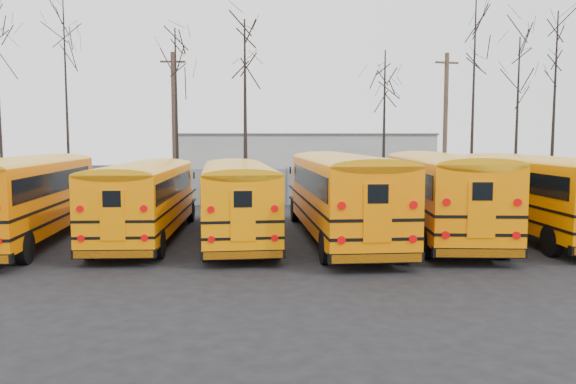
{
  "coord_description": "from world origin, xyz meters",
  "views": [
    {
      "loc": [
        -0.66,
        -18.93,
        3.65
      ],
      "look_at": [
        -0.15,
        2.73,
        1.6
      ],
      "focal_mm": 35.0,
      "sensor_mm": 36.0,
      "label": 1
    }
  ],
  "objects_px": {
    "bus_a": "(25,192)",
    "bus_f": "(535,189)",
    "utility_pole_left": "(174,122)",
    "bus_d": "(342,190)",
    "utility_pole_right": "(445,123)",
    "bus_b": "(145,194)",
    "bus_c": "(237,194)",
    "bus_e": "(440,188)"
  },
  "relations": [
    {
      "from": "bus_a",
      "to": "bus_f",
      "type": "bearing_deg",
      "value": -2.02
    },
    {
      "from": "utility_pole_left",
      "to": "bus_d",
      "type": "bearing_deg",
      "value": -64.64
    },
    {
      "from": "bus_a",
      "to": "utility_pole_right",
      "type": "relative_size",
      "value": 1.24
    },
    {
      "from": "bus_b",
      "to": "bus_f",
      "type": "xyz_separation_m",
      "value": [
        14.34,
        0.34,
        0.13
      ]
    },
    {
      "from": "bus_b",
      "to": "bus_f",
      "type": "height_order",
      "value": "bus_f"
    },
    {
      "from": "bus_a",
      "to": "utility_pole_right",
      "type": "distance_m",
      "value": 25.6
    },
    {
      "from": "bus_c",
      "to": "bus_d",
      "type": "height_order",
      "value": "bus_d"
    },
    {
      "from": "bus_f",
      "to": "utility_pole_left",
      "type": "bearing_deg",
      "value": 132.6
    },
    {
      "from": "bus_f",
      "to": "utility_pole_right",
      "type": "xyz_separation_m",
      "value": [
        1.24,
        15.33,
        2.85
      ]
    },
    {
      "from": "utility_pole_left",
      "to": "bus_e",
      "type": "bearing_deg",
      "value": -55.13
    },
    {
      "from": "bus_a",
      "to": "utility_pole_left",
      "type": "height_order",
      "value": "utility_pole_left"
    },
    {
      "from": "bus_e",
      "to": "utility_pole_right",
      "type": "relative_size",
      "value": 1.27
    },
    {
      "from": "bus_b",
      "to": "bus_e",
      "type": "relative_size",
      "value": 0.9
    },
    {
      "from": "bus_b",
      "to": "bus_d",
      "type": "bearing_deg",
      "value": -5.05
    },
    {
      "from": "bus_c",
      "to": "utility_pole_right",
      "type": "bearing_deg",
      "value": 46.39
    },
    {
      "from": "bus_d",
      "to": "utility_pole_left",
      "type": "height_order",
      "value": "utility_pole_left"
    },
    {
      "from": "bus_d",
      "to": "bus_a",
      "type": "bearing_deg",
      "value": 176.35
    },
    {
      "from": "bus_c",
      "to": "utility_pole_left",
      "type": "height_order",
      "value": "utility_pole_left"
    },
    {
      "from": "bus_a",
      "to": "bus_d",
      "type": "xyz_separation_m",
      "value": [
        11.09,
        0.06,
        0.05
      ]
    },
    {
      "from": "bus_e",
      "to": "utility_pole_left",
      "type": "xyz_separation_m",
      "value": [
        -12.77,
        17.38,
        2.94
      ]
    },
    {
      "from": "bus_f",
      "to": "bus_c",
      "type": "bearing_deg",
      "value": -178.18
    },
    {
      "from": "utility_pole_left",
      "to": "utility_pole_right",
      "type": "bearing_deg",
      "value": -7.52
    },
    {
      "from": "bus_a",
      "to": "bus_b",
      "type": "xyz_separation_m",
      "value": [
        4.05,
        0.5,
        -0.13
      ]
    },
    {
      "from": "bus_f",
      "to": "utility_pole_right",
      "type": "height_order",
      "value": "utility_pole_right"
    },
    {
      "from": "bus_e",
      "to": "bus_d",
      "type": "bearing_deg",
      "value": -166.95
    },
    {
      "from": "bus_a",
      "to": "bus_c",
      "type": "bearing_deg",
      "value": -2.28
    },
    {
      "from": "bus_b",
      "to": "bus_f",
      "type": "distance_m",
      "value": 14.35
    },
    {
      "from": "bus_d",
      "to": "bus_e",
      "type": "height_order",
      "value": "bus_e"
    },
    {
      "from": "bus_a",
      "to": "bus_b",
      "type": "bearing_deg",
      "value": 2.46
    },
    {
      "from": "bus_a",
      "to": "utility_pole_right",
      "type": "height_order",
      "value": "utility_pole_right"
    },
    {
      "from": "bus_b",
      "to": "utility_pole_right",
      "type": "bearing_deg",
      "value": 43.71
    },
    {
      "from": "bus_a",
      "to": "utility_pole_right",
      "type": "bearing_deg",
      "value": 34.84
    },
    {
      "from": "bus_d",
      "to": "bus_e",
      "type": "relative_size",
      "value": 1.0
    },
    {
      "from": "bus_a",
      "to": "utility_pole_left",
      "type": "relative_size",
      "value": 1.2
    },
    {
      "from": "bus_c",
      "to": "utility_pole_left",
      "type": "relative_size",
      "value": 1.12
    },
    {
      "from": "bus_c",
      "to": "bus_d",
      "type": "xyz_separation_m",
      "value": [
        3.74,
        -0.24,
        0.18
      ]
    },
    {
      "from": "bus_d",
      "to": "bus_e",
      "type": "bearing_deg",
      "value": 5.53
    },
    {
      "from": "bus_b",
      "to": "bus_a",
      "type": "bearing_deg",
      "value": -174.35
    },
    {
      "from": "bus_c",
      "to": "utility_pole_right",
      "type": "height_order",
      "value": "utility_pole_right"
    },
    {
      "from": "utility_pole_right",
      "to": "bus_f",
      "type": "bearing_deg",
      "value": -108.92
    },
    {
      "from": "bus_f",
      "to": "utility_pole_left",
      "type": "height_order",
      "value": "utility_pole_left"
    },
    {
      "from": "bus_d",
      "to": "utility_pole_right",
      "type": "xyz_separation_m",
      "value": [
        8.54,
        16.12,
        2.8
      ]
    }
  ]
}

